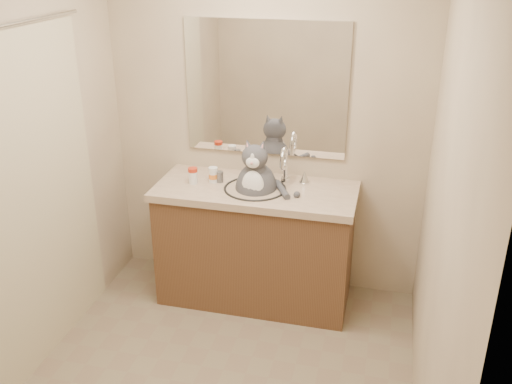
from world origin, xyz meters
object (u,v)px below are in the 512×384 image
(pill_bottle_redcap, at_px, (193,176))
(pill_bottle_orange, at_px, (213,175))
(grey_canister, at_px, (220,177))
(cat, at_px, (256,186))

(pill_bottle_redcap, relative_size, pill_bottle_orange, 1.05)
(pill_bottle_redcap, relative_size, grey_canister, 1.43)
(pill_bottle_redcap, xyz_separation_m, grey_canister, (0.17, 0.06, -0.02))
(grey_canister, bearing_deg, pill_bottle_orange, -170.25)
(cat, distance_m, pill_bottle_redcap, 0.44)
(cat, xyz_separation_m, pill_bottle_orange, (-0.31, 0.04, 0.03))
(pill_bottle_redcap, distance_m, pill_bottle_orange, 0.14)
(cat, xyz_separation_m, grey_canister, (-0.27, 0.05, 0.02))
(cat, relative_size, pill_bottle_orange, 5.28)
(cat, bearing_deg, grey_canister, 167.95)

